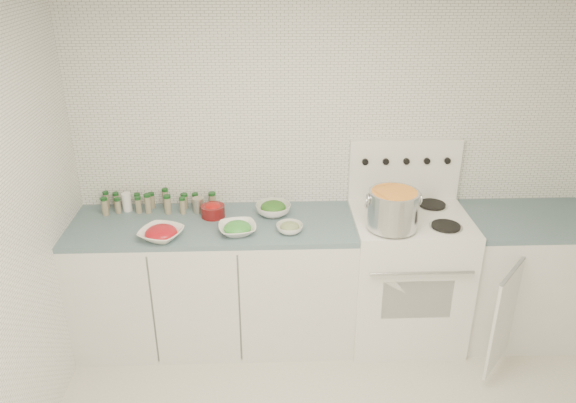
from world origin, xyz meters
The scene contains 13 objects.
room_walls centered at (0.00, 0.00, 1.56)m, with size 3.54×3.04×2.52m.
counter_left centered at (-0.82, 1.19, 0.45)m, with size 1.85×0.62×0.90m.
stove centered at (0.48, 1.19, 0.50)m, with size 0.76×0.70×1.36m.
counter_right centered at (1.30, 1.19, 0.45)m, with size 0.89×0.93×0.90m.
stock_pot centered at (0.31, 1.01, 1.08)m, with size 0.33×0.31×0.24m.
bowl_tomato centered at (-1.12, 0.99, 0.94)m, with size 0.33×0.33×0.09m.
bowl_snowpea centered at (-0.65, 1.04, 0.93)m, with size 0.27×0.27×0.08m.
bowl_broccoli centered at (-0.42, 1.30, 0.94)m, with size 0.27×0.27×0.09m.
bowl_zucchini centered at (-0.32, 1.05, 0.93)m, with size 0.20×0.20×0.07m.
bowl_pepper centered at (-0.83, 1.29, 0.95)m, with size 0.16×0.16×0.10m.
salt_canister centered at (-1.42, 1.40, 0.96)m, with size 0.06×0.06×0.13m, color white.
tin_can centered at (-0.93, 1.36, 0.95)m, with size 0.08×0.08×0.10m, color #ACA392.
spice_cluster centered at (-1.23, 1.40, 0.96)m, with size 0.77×0.16×0.14m.
Camera 1 is at (-0.45, -2.09, 2.56)m, focal length 35.00 mm.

